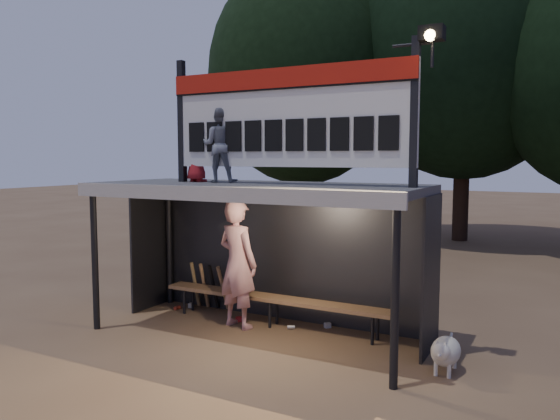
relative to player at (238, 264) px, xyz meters
The scene contains 12 objects.
ground 1.16m from the player, 27.25° to the right, with size 80.00×80.00×0.00m, color brown.
player is the anchor object (origin of this frame).
child_a 1.89m from the player, 124.66° to the right, with size 0.56×0.43×1.14m, color slate.
child_b 1.87m from the player, 163.84° to the right, with size 0.44×0.29×0.91m, color maroon.
dugout_shelter 0.95m from the player, ahead, with size 5.10×2.08×2.32m.
scoreboard_assembly 2.54m from the player, 13.90° to the right, with size 4.10×0.27×1.99m.
bench 0.82m from the player, 32.00° to the left, with size 4.00×0.35×0.48m.
tree_left 11.30m from the player, 109.84° to the left, with size 6.46×6.46×9.27m.
tree_mid 12.46m from the player, 82.49° to the left, with size 7.22×7.22×10.36m.
dog 3.43m from the player, ahead, with size 0.36×0.81×0.49m.
bats 1.27m from the player, 149.53° to the left, with size 0.67×0.35×0.84m.
litter 1.08m from the player, 112.79° to the left, with size 2.87×0.51×0.08m.
Camera 1 is at (4.13, -6.98, 2.70)m, focal length 35.00 mm.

